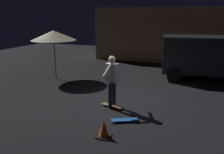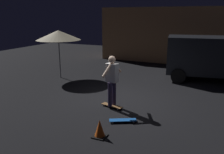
% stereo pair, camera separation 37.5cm
% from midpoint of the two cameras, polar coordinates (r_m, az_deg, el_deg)
% --- Properties ---
extents(ground_plane, '(28.00, 28.00, 0.00)m').
position_cam_midpoint_polar(ground_plane, '(8.47, 3.41, -5.82)').
color(ground_plane, black).
extents(low_building, '(9.11, 3.63, 3.49)m').
position_cam_midpoint_polar(low_building, '(16.83, 15.43, 10.09)').
color(low_building, tan).
rests_on(low_building, ground_plane).
extents(parked_van, '(4.83, 2.80, 2.03)m').
position_cam_midpoint_polar(parked_van, '(11.99, 25.42, 4.65)').
color(parked_van, black).
rests_on(parked_van, ground_plane).
extents(patio_umbrella, '(2.10, 2.10, 2.30)m').
position_cam_midpoint_polar(patio_umbrella, '(11.45, -12.04, 9.95)').
color(patio_umbrella, slate).
rests_on(patio_umbrella, ground_plane).
extents(skateboard_ridden, '(0.81, 0.37, 0.07)m').
position_cam_midpoint_polar(skateboard_ridden, '(7.87, 1.38, -7.03)').
color(skateboard_ridden, olive).
rests_on(skateboard_ridden, ground_plane).
extents(skateboard_spare, '(0.79, 0.53, 0.07)m').
position_cam_midpoint_polar(skateboard_spare, '(6.86, 4.26, -10.50)').
color(skateboard_spare, '#1959B2').
rests_on(skateboard_spare, ground_plane).
extents(skater, '(0.42, 0.98, 1.67)m').
position_cam_midpoint_polar(skater, '(7.56, 1.42, -0.11)').
color(skater, '#382D4C').
rests_on(skater, skateboard_ridden).
extents(traffic_cone, '(0.34, 0.34, 0.46)m').
position_cam_midpoint_polar(traffic_cone, '(6.02, -1.20, -12.62)').
color(traffic_cone, black).
rests_on(traffic_cone, ground_plane).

